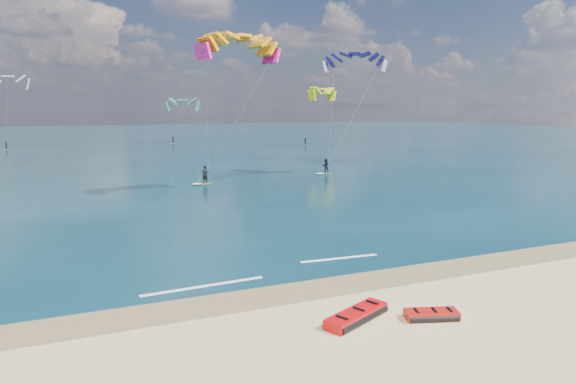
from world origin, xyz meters
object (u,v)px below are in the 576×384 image
object	(u,v)px
packed_kite_mid	(431,319)
kitesurfer_far	(342,102)
packed_kite_left	(356,320)
kitesurfer_main	(221,105)

from	to	relation	value
packed_kite_mid	kitesurfer_far	world-z (taller)	kitesurfer_far
packed_kite_left	kitesurfer_main	size ratio (longest dim) A/B	0.21
packed_kite_mid	kitesurfer_main	distance (m)	32.21
kitesurfer_main	kitesurfer_far	world-z (taller)	kitesurfer_main
kitesurfer_far	packed_kite_mid	bearing A→B (deg)	-96.62
packed_kite_left	kitesurfer_far	size ratio (longest dim) A/B	0.21
packed_kite_mid	kitesurfer_far	size ratio (longest dim) A/B	0.14
packed_kite_mid	kitesurfer_far	distance (m)	40.58
packed_kite_left	kitesurfer_far	world-z (taller)	kitesurfer_far
packed_kite_mid	kitesurfer_main	size ratio (longest dim) A/B	0.14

